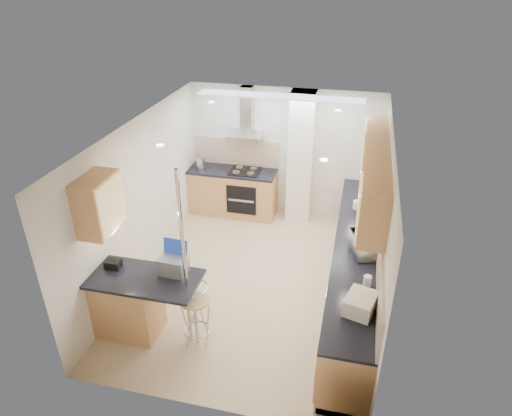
% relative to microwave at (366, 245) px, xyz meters
% --- Properties ---
extents(ground, '(4.80, 4.80, 0.00)m').
position_rel_microwave_xyz_m(ground, '(-1.61, 0.21, -1.06)').
color(ground, tan).
rests_on(ground, ground).
extents(room_shell, '(3.64, 4.84, 2.51)m').
position_rel_microwave_xyz_m(room_shell, '(-1.29, 0.58, 0.48)').
color(room_shell, white).
rests_on(room_shell, ground).
extents(right_counter, '(0.63, 4.40, 0.92)m').
position_rel_microwave_xyz_m(right_counter, '(-0.11, 0.21, -0.60)').
color(right_counter, '#C0844D').
rests_on(right_counter, ground).
extents(back_counter, '(1.70, 0.63, 0.92)m').
position_rel_microwave_xyz_m(back_counter, '(-2.56, 2.31, -0.60)').
color(back_counter, '#C0844D').
rests_on(back_counter, ground).
extents(peninsula, '(1.47, 0.72, 0.94)m').
position_rel_microwave_xyz_m(peninsula, '(-2.74, -1.24, -0.58)').
color(peninsula, '#C0844D').
rests_on(peninsula, ground).
extents(microwave, '(0.47, 0.58, 0.28)m').
position_rel_microwave_xyz_m(microwave, '(0.00, 0.00, 0.00)').
color(microwave, silver).
rests_on(microwave, right_counter).
extents(laptop, '(0.35, 0.27, 0.23)m').
position_rel_microwave_xyz_m(laptop, '(-2.38, -1.06, -0.00)').
color(laptop, '#9A9CA2').
rests_on(laptop, peninsula).
extents(bag, '(0.20, 0.15, 0.11)m').
position_rel_microwave_xyz_m(bag, '(-3.20, -1.13, -0.06)').
color(bag, black).
rests_on(bag, peninsula).
extents(bar_stool_near, '(0.45, 0.45, 0.95)m').
position_rel_microwave_xyz_m(bar_stool_near, '(-2.91, -1.31, -0.58)').
color(bar_stool_near, '#DCB276').
rests_on(bar_stool_near, ground).
extents(bar_stool_end, '(0.53, 0.53, 0.94)m').
position_rel_microwave_xyz_m(bar_stool_end, '(-2.05, -1.26, -0.59)').
color(bar_stool_end, '#DCB276').
rests_on(bar_stool_end, ground).
extents(jar_a, '(0.12, 0.12, 0.16)m').
position_rel_microwave_xyz_m(jar_a, '(0.06, 1.13, -0.06)').
color(jar_a, silver).
rests_on(jar_a, right_counter).
extents(jar_b, '(0.13, 0.13, 0.14)m').
position_rel_microwave_xyz_m(jar_b, '(-0.17, 1.28, -0.07)').
color(jar_b, silver).
rests_on(jar_b, right_counter).
extents(jar_c, '(0.15, 0.15, 0.19)m').
position_rel_microwave_xyz_m(jar_c, '(0.07, 0.13, -0.04)').
color(jar_c, '#B4AD90').
rests_on(jar_c, right_counter).
extents(jar_d, '(0.11, 0.11, 0.15)m').
position_rel_microwave_xyz_m(jar_d, '(0.04, -0.73, -0.06)').
color(jar_d, silver).
rests_on(jar_d, right_counter).
extents(bread_bin, '(0.41, 0.47, 0.21)m').
position_rel_microwave_xyz_m(bread_bin, '(-0.02, -1.22, -0.03)').
color(bread_bin, silver).
rests_on(bread_bin, right_counter).
extents(kettle, '(0.16, 0.16, 0.24)m').
position_rel_microwave_xyz_m(kettle, '(-3.17, 2.22, -0.02)').
color(kettle, '#B1B3B6').
rests_on(kettle, back_counter).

